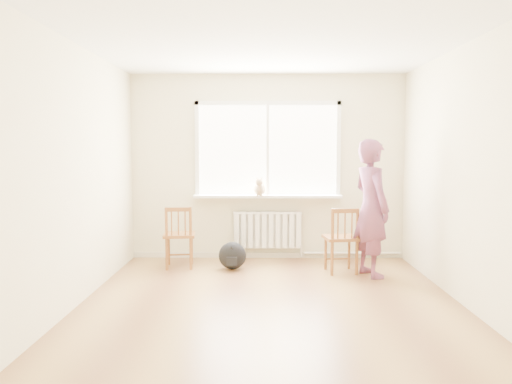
{
  "coord_description": "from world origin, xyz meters",
  "views": [
    {
      "loc": [
        -0.1,
        -5.08,
        1.62
      ],
      "look_at": [
        -0.16,
        1.2,
        1.07
      ],
      "focal_mm": 35.0,
      "sensor_mm": 36.0,
      "label": 1
    }
  ],
  "objects_px": {
    "cat": "(260,188)",
    "chair_left": "(179,237)",
    "chair_right": "(342,240)",
    "person": "(371,208)",
    "backpack": "(232,256)"
  },
  "relations": [
    {
      "from": "chair_left",
      "to": "person",
      "type": "distance_m",
      "value": 2.58
    },
    {
      "from": "chair_right",
      "to": "cat",
      "type": "xyz_separation_m",
      "value": [
        -1.07,
        0.73,
        0.63
      ]
    },
    {
      "from": "chair_right",
      "to": "cat",
      "type": "relative_size",
      "value": 2.07
    },
    {
      "from": "chair_right",
      "to": "person",
      "type": "distance_m",
      "value": 0.57
    },
    {
      "from": "person",
      "to": "backpack",
      "type": "distance_m",
      "value": 1.94
    },
    {
      "from": "chair_left",
      "to": "chair_right",
      "type": "xyz_separation_m",
      "value": [
        2.17,
        -0.26,
        0.01
      ]
    },
    {
      "from": "cat",
      "to": "backpack",
      "type": "relative_size",
      "value": 1.12
    },
    {
      "from": "person",
      "to": "cat",
      "type": "height_order",
      "value": "person"
    },
    {
      "from": "chair_left",
      "to": "chair_right",
      "type": "height_order",
      "value": "chair_right"
    },
    {
      "from": "person",
      "to": "chair_right",
      "type": "bearing_deg",
      "value": 51.34
    },
    {
      "from": "chair_right",
      "to": "person",
      "type": "bearing_deg",
      "value": 152.84
    },
    {
      "from": "cat",
      "to": "chair_left",
      "type": "bearing_deg",
      "value": -153.46
    },
    {
      "from": "chair_right",
      "to": "person",
      "type": "xyz_separation_m",
      "value": [
        0.34,
        -0.12,
        0.44
      ]
    },
    {
      "from": "chair_right",
      "to": "backpack",
      "type": "distance_m",
      "value": 1.48
    },
    {
      "from": "backpack",
      "to": "cat",
      "type": "bearing_deg",
      "value": 55.28
    }
  ]
}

